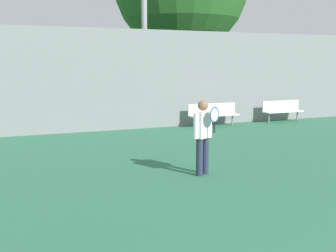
# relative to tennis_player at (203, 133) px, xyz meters

# --- Properties ---
(tennis_player) EXTENTS (0.53, 0.50, 1.53)m
(tennis_player) POSITION_rel_tennis_player_xyz_m (0.00, 0.00, 0.00)
(tennis_player) COLOR #282D47
(tennis_player) RESTS_ON ground_plane
(bench_courtside_near) EXTENTS (1.73, 0.40, 0.82)m
(bench_courtside_near) POSITION_rel_tennis_player_xyz_m (7.14, 6.47, -0.37)
(bench_courtside_near) COLOR white
(bench_courtside_near) RESTS_ON ground_plane
(bench_courtside_far) EXTENTS (1.94, 0.40, 0.82)m
(bench_courtside_far) POSITION_rel_tennis_player_xyz_m (4.02, 6.47, -0.37)
(bench_courtside_far) COLOR white
(bench_courtside_far) RESTS_ON ground_plane
(back_fence) EXTENTS (33.08, 0.06, 3.44)m
(back_fence) POSITION_rel_tennis_player_xyz_m (-0.45, 6.99, 0.85)
(back_fence) COLOR gray
(back_fence) RESTS_ON ground_plane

